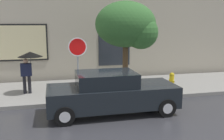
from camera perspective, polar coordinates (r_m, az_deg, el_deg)
name	(u,v)px	position (r m, az deg, el deg)	size (l,w,h in m)	color
ground_plane	(103,112)	(9.36, -2.04, -9.45)	(60.00, 60.00, 0.00)	#333338
sidewalk	(91,89)	(12.16, -4.79, -4.34)	(20.00, 4.00, 0.15)	gray
building_facade	(83,17)	(14.22, -6.61, 11.69)	(20.00, 0.67, 7.00)	#B2A893
parked_car	(111,93)	(9.08, -0.18, -5.21)	(4.56, 1.82, 1.50)	black
fire_hydrant	(172,80)	(12.32, 13.23, -2.30)	(0.30, 0.44, 0.74)	yellow
pedestrian_with_umbrella	(29,60)	(11.48, -18.09, 2.18)	(1.04, 1.04, 1.83)	black
street_tree	(129,26)	(11.12, 3.79, 9.76)	(2.65, 2.25, 3.97)	#4C3823
stop_sign	(78,55)	(10.35, -7.69, 3.24)	(0.76, 0.10, 2.48)	gray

